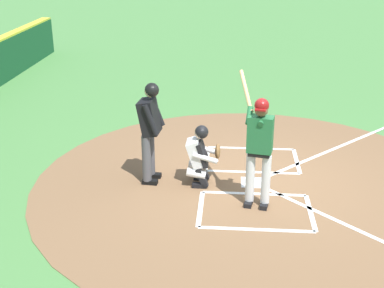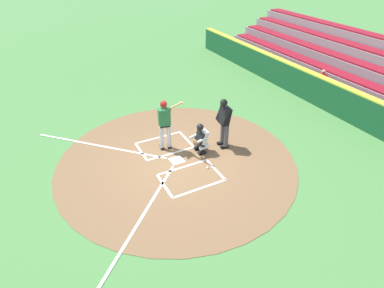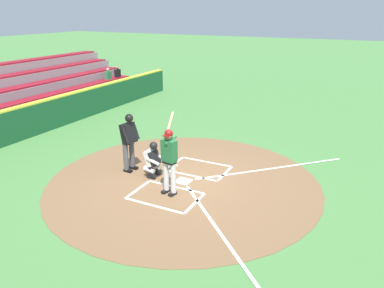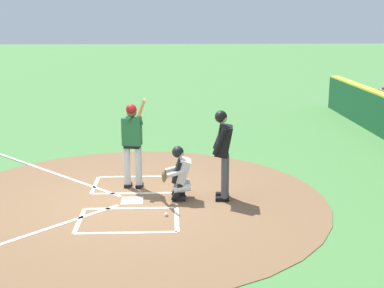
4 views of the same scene
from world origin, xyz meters
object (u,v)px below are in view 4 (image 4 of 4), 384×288
(catcher, at_px, (179,172))
(baseball, at_px, (166,215))
(batter, at_px, (132,140))
(plate_umpire, at_px, (223,149))

(catcher, xyz_separation_m, baseball, (-0.96, 0.26, -0.55))
(batter, distance_m, baseball, 2.14)
(plate_umpire, bearing_deg, baseball, 128.41)
(baseball, bearing_deg, batter, 22.90)
(catcher, relative_size, baseball, 15.27)
(batter, relative_size, catcher, 1.88)
(baseball, bearing_deg, plate_umpire, -51.59)
(batter, relative_size, baseball, 28.76)
(batter, bearing_deg, catcher, -127.41)
(batter, height_order, baseball, batter)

